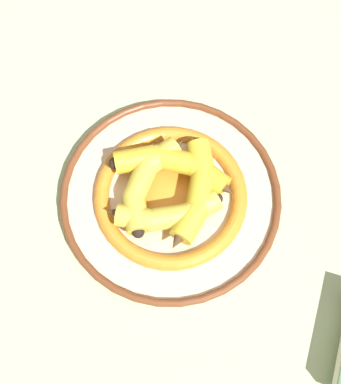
{
  "coord_description": "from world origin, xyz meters",
  "views": [
    {
      "loc": [
        0.08,
        0.3,
        0.86
      ],
      "look_at": [
        -0.01,
        -0.02,
        0.04
      ],
      "focal_mm": 50.0,
      "sensor_mm": 36.0,
      "label": 1
    }
  ],
  "objects_px": {
    "banana_c": "(166,215)",
    "banana_d": "(197,193)",
    "banana_a": "(175,165)",
    "banana_b": "(147,181)",
    "decorative_bowl": "(170,197)"
  },
  "relations": [
    {
      "from": "banana_a",
      "to": "decorative_bowl",
      "type": "bearing_deg",
      "value": 94.29
    },
    {
      "from": "banana_a",
      "to": "banana_b",
      "type": "xyz_separation_m",
      "value": [
        0.05,
        0.01,
        -0.0
      ]
    },
    {
      "from": "decorative_bowl",
      "to": "banana_d",
      "type": "distance_m",
      "value": 0.06
    },
    {
      "from": "banana_b",
      "to": "banana_d",
      "type": "height_order",
      "value": "banana_d"
    },
    {
      "from": "banana_b",
      "to": "decorative_bowl",
      "type": "bearing_deg",
      "value": 94.04
    },
    {
      "from": "banana_c",
      "to": "banana_d",
      "type": "distance_m",
      "value": 0.06
    },
    {
      "from": "banana_c",
      "to": "banana_d",
      "type": "bearing_deg",
      "value": 26.09
    },
    {
      "from": "banana_a",
      "to": "banana_c",
      "type": "relative_size",
      "value": 1.0
    },
    {
      "from": "banana_c",
      "to": "decorative_bowl",
      "type": "bearing_deg",
      "value": 71.3
    },
    {
      "from": "banana_a",
      "to": "banana_c",
      "type": "bearing_deg",
      "value": 94.45
    },
    {
      "from": "decorative_bowl",
      "to": "banana_a",
      "type": "xyz_separation_m",
      "value": [
        -0.02,
        -0.04,
        0.04
      ]
    },
    {
      "from": "banana_b",
      "to": "banana_d",
      "type": "bearing_deg",
      "value": 97.07
    },
    {
      "from": "decorative_bowl",
      "to": "banana_c",
      "type": "distance_m",
      "value": 0.06
    },
    {
      "from": "decorative_bowl",
      "to": "banana_d",
      "type": "height_order",
      "value": "banana_d"
    },
    {
      "from": "decorative_bowl",
      "to": "banana_c",
      "type": "relative_size",
      "value": 1.94
    }
  ]
}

